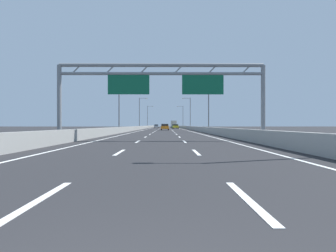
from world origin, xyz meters
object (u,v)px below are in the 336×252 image
(streetlamp_left_mid, at_px, (120,101))
(silver_car, at_px, (156,126))
(streetlamp_left_far, at_px, (140,111))
(yellow_car, at_px, (176,126))
(orange_car, at_px, (165,127))
(box_truck, at_px, (174,124))
(streetlamp_right_mid, at_px, (207,101))
(streetlamp_right_far, at_px, (189,111))
(green_car, at_px, (174,126))
(streetlamp_right_distant, at_px, (182,115))
(streetlamp_left_distant, at_px, (148,115))
(sign_gantry, at_px, (162,82))

(streetlamp_left_mid, height_order, silver_car, streetlamp_left_mid)
(silver_car, bearing_deg, streetlamp_left_mid, -93.08)
(streetlamp_left_mid, distance_m, streetlamp_left_far, 39.80)
(yellow_car, xyz_separation_m, orange_car, (-3.50, -29.03, 0.01))
(box_truck, bearing_deg, streetlamp_right_mid, -87.61)
(streetlamp_left_far, bearing_deg, streetlamp_right_far, 0.00)
(streetlamp_right_mid, distance_m, streetlamp_right_far, 39.80)
(yellow_car, distance_m, green_car, 11.52)
(streetlamp_right_mid, distance_m, orange_car, 22.53)
(streetlamp_right_distant, bearing_deg, streetlamp_left_far, -110.56)
(streetlamp_left_distant, relative_size, orange_car, 2.13)
(sign_gantry, bearing_deg, streetlamp_left_mid, 105.43)
(orange_car, relative_size, box_truck, 0.53)
(streetlamp_right_far, distance_m, box_truck, 47.50)
(sign_gantry, height_order, orange_car, sign_gantry)
(streetlamp_right_far, height_order, silver_car, streetlamp_right_far)
(streetlamp_right_distant, height_order, orange_car, streetlamp_right_distant)
(streetlamp_left_mid, relative_size, streetlamp_right_distant, 1.00)
(streetlamp_left_distant, xyz_separation_m, orange_car, (7.56, -58.83, -4.62))
(streetlamp_right_far, bearing_deg, orange_car, -111.19)
(streetlamp_left_far, relative_size, orange_car, 2.13)
(yellow_car, xyz_separation_m, box_truck, (0.24, 37.21, 0.95))
(sign_gantry, height_order, streetlamp_right_mid, streetlamp_right_mid)
(streetlamp_right_mid, bearing_deg, orange_car, 109.54)
(sign_gantry, relative_size, yellow_car, 3.77)
(streetlamp_right_far, relative_size, silver_car, 2.10)
(streetlamp_right_mid, distance_m, streetlamp_left_distant, 81.00)
(streetlamp_right_far, bearing_deg, yellow_car, 111.19)
(streetlamp_right_mid, relative_size, orange_car, 2.13)
(streetlamp_left_far, relative_size, silver_car, 2.10)
(orange_car, bearing_deg, streetlamp_left_distant, 97.32)
(yellow_car, bearing_deg, streetlamp_left_mid, -102.51)
(streetlamp_right_far, xyz_separation_m, streetlamp_right_distant, (0.00, 39.80, 0.00))
(streetlamp_right_mid, relative_size, box_truck, 1.13)
(streetlamp_left_mid, height_order, box_truck, streetlamp_left_mid)
(silver_car, bearing_deg, yellow_car, -71.51)
(streetlamp_left_far, height_order, streetlamp_left_distant, same)
(streetlamp_right_far, xyz_separation_m, streetlamp_left_distant, (-14.93, 39.80, 0.00))
(streetlamp_left_mid, bearing_deg, streetlamp_right_distant, 79.38)
(streetlamp_right_distant, distance_m, yellow_car, 30.41)
(silver_car, bearing_deg, orange_car, -85.80)
(box_truck, bearing_deg, yellow_car, -90.37)
(streetlamp_right_far, distance_m, streetlamp_right_distant, 39.80)
(streetlamp_right_mid, bearing_deg, streetlamp_right_distant, 90.00)
(streetlamp_right_far, bearing_deg, silver_car, 109.36)
(sign_gantry, height_order, yellow_car, sign_gantry)
(streetlamp_left_distant, distance_m, streetlamp_right_distant, 14.93)
(streetlamp_left_far, height_order, streetlamp_right_far, same)
(sign_gantry, distance_m, orange_car, 48.29)
(streetlamp_right_far, relative_size, streetlamp_left_distant, 1.00)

